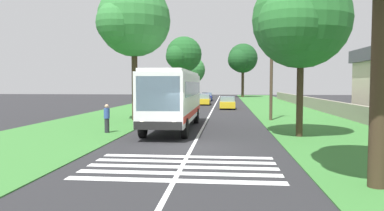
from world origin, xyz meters
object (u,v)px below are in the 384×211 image
(trailing_car_1, at_px, (204,100))
(roadside_tree_left_1, at_px, (133,22))
(roadside_tree_right_0, at_px, (242,59))
(roadside_tree_left_2, at_px, (191,71))
(pedestrian, at_px, (107,118))
(roadside_tree_right_2, at_px, (299,22))
(utility_pole, at_px, (271,66))
(trailing_car_0, at_px, (227,103))
(trailing_car_2, at_px, (203,98))
(coach_bus, at_px, (174,96))
(trailing_car_3, at_px, (207,97))
(roadside_tree_left_0, at_px, (183,55))

(trailing_car_1, height_order, roadside_tree_left_1, roadside_tree_left_1)
(roadside_tree_left_1, height_order, roadside_tree_right_0, roadside_tree_right_0)
(roadside_tree_left_2, relative_size, pedestrian, 5.19)
(roadside_tree_right_2, bearing_deg, utility_pole, 2.22)
(trailing_car_0, bearing_deg, trailing_car_1, 23.00)
(trailing_car_2, distance_m, pedestrian, 35.32)
(coach_bus, height_order, roadside_tree_left_1, roadside_tree_left_1)
(coach_bus, height_order, roadside_tree_right_2, roadside_tree_right_2)
(trailing_car_1, distance_m, pedestrian, 29.63)
(trailing_car_2, xyz_separation_m, trailing_car_3, (6.28, -0.22, 0.00))
(roadside_tree_left_1, bearing_deg, roadside_tree_right_2, -125.40)
(coach_bus, bearing_deg, roadside_tree_right_2, -111.34)
(trailing_car_3, height_order, pedestrian, pedestrian)
(trailing_car_1, distance_m, trailing_car_3, 12.05)
(trailing_car_3, distance_m, roadside_tree_left_0, 8.40)
(roadside_tree_left_1, bearing_deg, trailing_car_2, -7.84)
(trailing_car_3, relative_size, utility_pole, 0.52)
(roadside_tree_left_1, relative_size, roadside_tree_left_2, 1.23)
(utility_pole, bearing_deg, trailing_car_2, 14.88)
(coach_bus, xyz_separation_m, trailing_car_3, (39.03, -0.02, -1.48))
(pedestrian, bearing_deg, trailing_car_3, -5.10)
(trailing_car_1, height_order, roadside_tree_right_0, roadside_tree_right_0)
(roadside_tree_left_1, bearing_deg, coach_bus, -142.22)
(roadside_tree_left_0, distance_m, roadside_tree_right_0, 22.15)
(coach_bus, relative_size, trailing_car_1, 2.60)
(trailing_car_2, bearing_deg, utility_pole, -165.12)
(trailing_car_2, relative_size, roadside_tree_left_0, 0.40)
(trailing_car_3, distance_m, pedestrian, 41.59)
(roadside_tree_left_0, xyz_separation_m, roadside_tree_left_2, (18.15, 0.46, -1.88))
(coach_bus, distance_m, roadside_tree_left_1, 8.62)
(trailing_car_1, relative_size, roadside_tree_left_1, 0.40)
(coach_bus, height_order, trailing_car_1, coach_bus)
(trailing_car_1, bearing_deg, trailing_car_3, 0.96)
(trailing_car_3, relative_size, roadside_tree_left_0, 0.40)
(coach_bus, distance_m, roadside_tree_right_0, 56.48)
(coach_bus, xyz_separation_m, roadside_tree_left_2, (54.39, 4.28, 3.57))
(trailing_car_0, relative_size, roadside_tree_left_2, 0.49)
(roadside_tree_left_0, bearing_deg, pedestrian, -179.79)
(utility_pole, bearing_deg, roadside_tree_left_2, 13.02)
(trailing_car_3, xyz_separation_m, roadside_tree_right_0, (16.72, -6.63, 7.56))
(trailing_car_0, xyz_separation_m, trailing_car_2, (13.47, 3.69, 0.00))
(roadside_tree_left_1, relative_size, roadside_tree_right_0, 0.93)
(roadside_tree_left_1, xyz_separation_m, utility_pole, (0.86, -10.90, -3.45))
(trailing_car_1, relative_size, trailing_car_2, 1.00)
(trailing_car_2, relative_size, roadside_tree_left_1, 0.40)
(trailing_car_0, height_order, roadside_tree_right_2, roadside_tree_right_2)
(roadside_tree_left_0, distance_m, roadside_tree_left_2, 18.25)
(roadside_tree_left_2, bearing_deg, trailing_car_1, -170.67)
(roadside_tree_left_0, relative_size, roadside_tree_right_2, 1.18)
(trailing_car_1, relative_size, pedestrian, 2.54)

